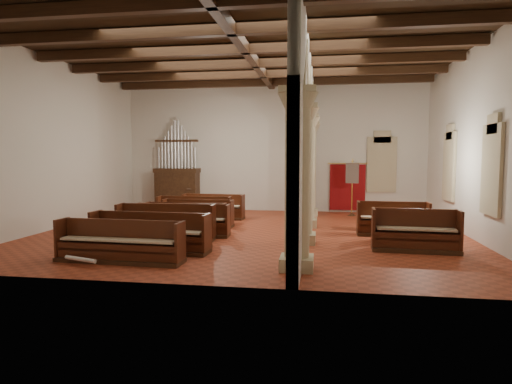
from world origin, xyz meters
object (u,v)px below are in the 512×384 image
object	(u,v)px
pipe_organ	(177,181)
aisle_pew_0	(415,237)
lectern	(191,201)
processional_banner	(352,197)
nave_pew_0	(120,248)

from	to	relation	value
pipe_organ	aisle_pew_0	xyz separation A→B (m)	(9.36, -7.61, -0.99)
lectern	processional_banner	size ratio (longest dim) A/B	0.44
pipe_organ	nave_pew_0	world-z (taller)	pipe_organ
nave_pew_0	aisle_pew_0	size ratio (longest dim) A/B	1.39
processional_banner	lectern	bearing A→B (deg)	-170.54
lectern	aisle_pew_0	distance (m)	11.37
processional_banner	nave_pew_0	bearing A→B (deg)	-109.97
lectern	processional_banner	xyz separation A→B (m)	(7.39, -0.55, 0.36)
aisle_pew_0	lectern	bearing A→B (deg)	142.31
lectern	nave_pew_0	distance (m)	9.84
pipe_organ	nave_pew_0	size ratio (longest dim) A/B	1.37
lectern	nave_pew_0	world-z (taller)	lectern
nave_pew_0	aisle_pew_0	bearing A→B (deg)	19.94
pipe_organ	lectern	world-z (taller)	pipe_organ
pipe_organ	lectern	distance (m)	1.20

